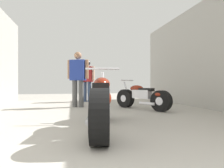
{
  "coord_description": "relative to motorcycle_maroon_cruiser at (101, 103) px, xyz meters",
  "views": [
    {
      "loc": [
        -0.71,
        -0.42,
        0.69
      ],
      "look_at": [
        0.19,
        3.91,
        0.69
      ],
      "focal_mm": 30.89,
      "sensor_mm": 36.0,
      "label": 1
    }
  ],
  "objects": [
    {
      "name": "ground_plane",
      "position": [
        0.28,
        1.42,
        -0.41
      ],
      "size": [
        18.38,
        18.38,
        0.0
      ],
      "primitive_type": "plane",
      "color": "#A8A399"
    },
    {
      "name": "garage_partition_right",
      "position": [
        3.2,
        1.42,
        1.1
      ],
      "size": [
        0.08,
        8.42,
        3.03
      ],
      "primitive_type": "cube",
      "color": "#A3A099",
      "rests_on": "ground_plane"
    },
    {
      "name": "mechanic_in_blue",
      "position": [
        -0.26,
        2.95,
        0.51
      ],
      "size": [
        0.64,
        0.38,
        1.63
      ],
      "color": "#4C4C4C",
      "rests_on": "ground_plane"
    },
    {
      "name": "motorcycle_maroon_cruiser",
      "position": [
        0.0,
        0.0,
        0.0
      ],
      "size": [
        0.71,
        2.11,
        0.99
      ],
      "color": "black",
      "rests_on": "ground_plane"
    },
    {
      "name": "mechanic_with_helmet",
      "position": [
        0.14,
        4.63,
        0.56
      ],
      "size": [
        0.61,
        0.4,
        1.62
      ],
      "color": "#384766",
      "rests_on": "ground_plane"
    },
    {
      "name": "motorcycle_black_naked",
      "position": [
        1.44,
        2.07,
        -0.08
      ],
      "size": [
        1.08,
        1.56,
        0.8
      ],
      "color": "black",
      "rests_on": "ground_plane"
    }
  ]
}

